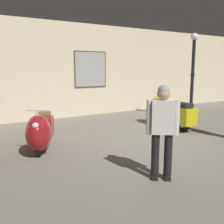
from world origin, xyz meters
The scene contains 6 objects.
ground_plane centered at (0.00, 0.00, 0.00)m, with size 60.00×60.00×0.00m, color slate.
showroom_back_wall centered at (0.00, 4.07, 1.72)m, with size 18.00×0.24×3.44m.
scooter_0 centered at (-2.59, 0.51, 0.45)m, with size 1.10×1.67×0.99m.
scooter_1 centered at (1.47, 0.84, 0.50)m, with size 0.61×1.80×1.09m.
lamppost centered at (2.95, 1.21, 1.48)m, with size 0.28×0.28×2.98m.
visitor_0 centered at (-1.32, -1.96, 0.91)m, with size 0.44×0.39×1.57m.
Camera 1 is at (-4.15, -4.99, 1.83)m, focal length 41.54 mm.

